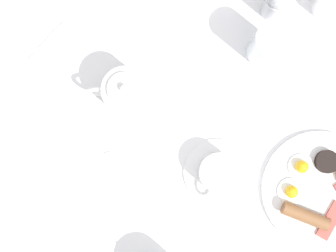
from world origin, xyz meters
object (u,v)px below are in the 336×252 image
knife_by_plate (119,192)px  pepper_grinder (276,3)px  wine_glass_spare (268,46)px  fork_by_plate (35,145)px  teacup_with_saucer_right (218,173)px  spoon_for_tea (46,44)px  creamer_jug (329,4)px  breakfast_plate (319,190)px  teapot_far (126,92)px

knife_by_plate → pepper_grinder: bearing=-27.3°
wine_glass_spare → fork_by_plate: bearing=124.9°
teacup_with_saucer_right → spoon_for_tea: size_ratio=1.22×
teacup_with_saucer_right → creamer_jug: size_ratio=1.80×
pepper_grinder → spoon_for_tea: 0.55m
wine_glass_spare → knife_by_plate: (-0.40, 0.26, -0.06)m
creamer_jug → fork_by_plate: size_ratio=0.51×
breakfast_plate → creamer_jug: size_ratio=3.15×
wine_glass_spare → breakfast_plate: bearing=-146.4°
breakfast_plate → teapot_far: (0.12, 0.49, 0.04)m
wine_glass_spare → knife_by_plate: 0.48m
creamer_jug → spoon_for_tea: size_ratio=0.68×
teacup_with_saucer_right → fork_by_plate: 0.44m
pepper_grinder → knife_by_plate: bearing=152.7°
pepper_grinder → knife_by_plate: size_ratio=0.68×
wine_glass_spare → fork_by_plate: size_ratio=0.72×
breakfast_plate → spoon_for_tea: 0.74m
wine_glass_spare → spoon_for_tea: 0.53m
breakfast_plate → wine_glass_spare: wine_glass_spare is taller
spoon_for_tea → wine_glass_spare: bearing=-79.6°
teapot_far → wine_glass_spare: wine_glass_spare is taller
teacup_with_saucer_right → knife_by_plate: 0.24m
teapot_far → teacup_with_saucer_right: (-0.13, -0.25, -0.02)m
breakfast_plate → knife_by_plate: (-0.11, 0.46, -0.01)m
creamer_jug → pepper_grinder: (-0.04, 0.13, 0.03)m
teapot_far → creamer_jug: size_ratio=2.16×
pepper_grinder → teacup_with_saucer_right: bearing=173.8°
teacup_with_saucer_right → spoon_for_tea: teacup_with_saucer_right is taller
wine_glass_spare → spoon_for_tea: (-0.09, 0.52, -0.06)m
creamer_jug → spoon_for_tea: (-0.23, 0.64, -0.03)m
teacup_with_saucer_right → wine_glass_spare: (0.31, -0.05, 0.03)m
fork_by_plate → spoon_for_tea: bearing=7.6°
teacup_with_saucer_right → wine_glass_spare: 0.31m
creamer_jug → teacup_with_saucer_right: bearing=158.9°
creamer_jug → fork_by_plate: bearing=128.1°
teapot_far → fork_by_plate: bearing=-149.9°
spoon_for_tea → fork_by_plate: bearing=-172.4°
fork_by_plate → breakfast_plate: bearing=-86.4°
pepper_grinder → teapot_far: bearing=133.4°
teacup_with_saucer_right → fork_by_plate: size_ratio=0.91×
fork_by_plate → pepper_grinder: bearing=-47.5°
breakfast_plate → creamer_jug: 0.44m
pepper_grinder → wine_glass_spare: bearing=-179.3°
teapot_far → pepper_grinder: bearing=32.6°
teacup_with_saucer_right → fork_by_plate: teacup_with_saucer_right is taller
teapot_far → pepper_grinder: size_ratio=1.58×
breakfast_plate → spoon_for_tea: breakfast_plate is taller
breakfast_plate → fork_by_plate: 0.68m
teacup_with_saucer_right → breakfast_plate: bearing=-87.2°
teapot_far → knife_by_plate: (-0.23, -0.03, -0.05)m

